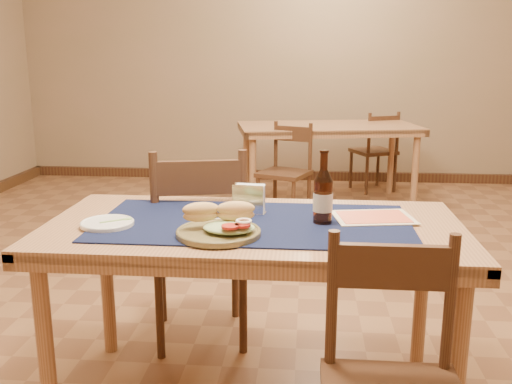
# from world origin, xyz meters

# --- Properties ---
(room) EXTENTS (6.04, 7.04, 2.84)m
(room) POSITION_xyz_m (0.00, 0.00, 1.40)
(room) COLOR brown
(room) RESTS_ON ground
(main_table) EXTENTS (1.60, 0.80, 0.75)m
(main_table) POSITION_xyz_m (0.00, -0.80, 0.67)
(main_table) COLOR #A5764E
(main_table) RESTS_ON ground
(placemat) EXTENTS (1.20, 0.60, 0.01)m
(placemat) POSITION_xyz_m (0.00, -0.80, 0.75)
(placemat) COLOR #0E1536
(placemat) RESTS_ON main_table
(baseboard) EXTENTS (6.00, 7.00, 0.10)m
(baseboard) POSITION_xyz_m (0.00, 0.00, 0.05)
(baseboard) COLOR #432B17
(baseboard) RESTS_ON ground
(back_table) EXTENTS (1.76, 1.12, 0.75)m
(back_table) POSITION_xyz_m (0.39, 2.44, 0.67)
(back_table) COLOR #A5764E
(back_table) RESTS_ON ground
(chair_main_far) EXTENTS (0.54, 0.54, 0.98)m
(chair_main_far) POSITION_xyz_m (-0.31, -0.34, 0.51)
(chair_main_far) COLOR #432B17
(chair_main_far) RESTS_ON ground
(chair_back_near) EXTENTS (0.50, 0.50, 0.82)m
(chair_back_near) POSITION_xyz_m (0.02, 1.85, 0.43)
(chair_back_near) COLOR #432B17
(chair_back_near) RESTS_ON ground
(chair_back_far) EXTENTS (0.51, 0.51, 0.83)m
(chair_back_far) POSITION_xyz_m (0.90, 2.99, 0.43)
(chair_back_far) COLOR #432B17
(chair_back_far) RESTS_ON ground
(sandwich_plate) EXTENTS (0.30, 0.30, 0.12)m
(sandwich_plate) POSITION_xyz_m (-0.10, -0.97, 0.79)
(sandwich_plate) COLOR brown
(sandwich_plate) RESTS_ON placemat
(side_plate) EXTENTS (0.20, 0.20, 0.02)m
(side_plate) POSITION_xyz_m (-0.55, -0.90, 0.76)
(side_plate) COLOR white
(side_plate) RESTS_ON placemat
(fork) EXTENTS (0.11, 0.08, 0.00)m
(fork) POSITION_xyz_m (-0.51, -0.88, 0.77)
(fork) COLOR #8CBC67
(fork) RESTS_ON side_plate
(beer_bottle) EXTENTS (0.07, 0.07, 0.28)m
(beer_bottle) POSITION_xyz_m (0.26, -0.79, 0.86)
(beer_bottle) COLOR #441C0C
(beer_bottle) RESTS_ON placemat
(napkin_holder) EXTENTS (0.14, 0.06, 0.12)m
(napkin_holder) POSITION_xyz_m (-0.03, -0.68, 0.81)
(napkin_holder) COLOR white
(napkin_holder) RESTS_ON placemat
(menu_card) EXTENTS (0.34, 0.27, 0.01)m
(menu_card) POSITION_xyz_m (0.47, -0.70, 0.76)
(menu_card) COLOR beige
(menu_card) RESTS_ON placemat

